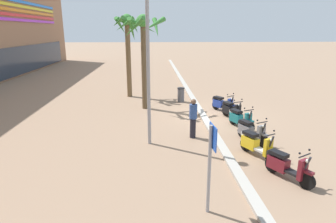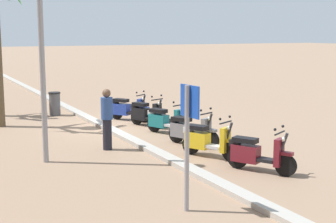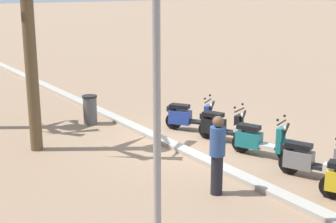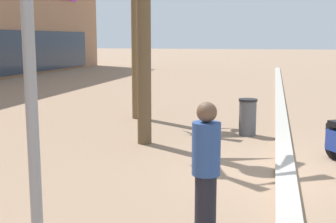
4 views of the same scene
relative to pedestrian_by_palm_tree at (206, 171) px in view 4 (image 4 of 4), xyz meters
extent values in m
plane|color=#93755B|center=(3.22, -1.61, -0.94)|extent=(200.00, 200.00, 0.00)
cube|color=#ADA89E|center=(3.22, -1.01, -0.88)|extent=(60.00, 0.36, 0.12)
cylinder|color=black|center=(4.57, -2.03, -0.68)|extent=(0.49, 0.37, 0.52)
cube|color=black|center=(4.63, -1.99, -0.28)|extent=(0.31, 0.30, 0.16)
cylinder|color=brown|center=(8.37, 3.39, 1.70)|extent=(0.34, 0.34, 5.27)
cylinder|color=brown|center=(5.07, 2.22, 1.62)|extent=(0.33, 0.33, 5.11)
cylinder|color=black|center=(0.00, 0.00, -0.49)|extent=(0.26, 0.26, 0.89)
cylinder|color=#2D4C8C|center=(0.00, 0.00, 0.27)|extent=(0.34, 0.34, 0.63)
sphere|color=brown|center=(0.00, 0.00, 0.71)|extent=(0.24, 0.24, 0.24)
cylinder|color=#56565B|center=(6.57, -0.12, -0.49)|extent=(0.44, 0.44, 0.90)
cylinder|color=black|center=(6.57, -0.12, -0.02)|extent=(0.48, 0.48, 0.06)
camera|label=1|loc=(-11.81, 1.75, 3.67)|focal=30.50mm
camera|label=2|loc=(-13.26, 4.72, 2.43)|focal=53.07mm
camera|label=3|loc=(-7.67, 6.47, 3.54)|focal=52.78mm
camera|label=4|loc=(-5.18, -0.74, 1.55)|focal=48.71mm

